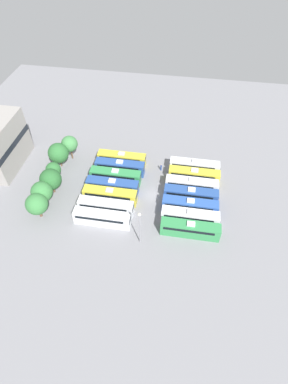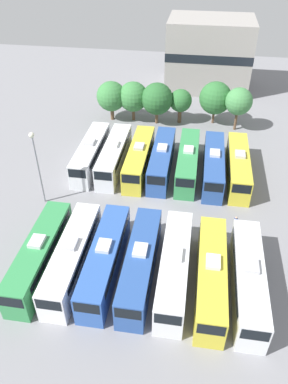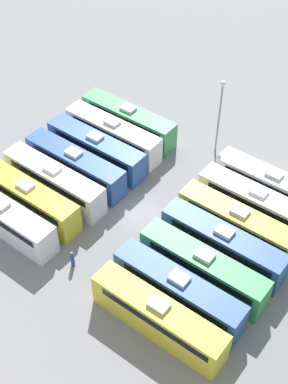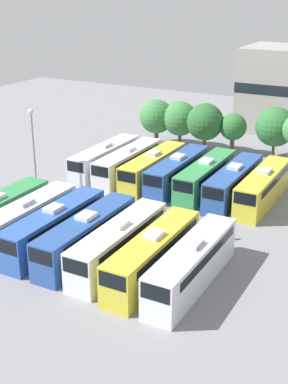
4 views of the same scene
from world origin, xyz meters
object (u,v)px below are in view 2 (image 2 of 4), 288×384
(bus_11, at_px, (188,161))
(bus_0, at_px, (40,254))
(bus_5, at_px, (211,274))
(bus_9, at_px, (139,157))
(tree_4, at_px, (215,98))
(tree_5, at_px, (239,102))
(bus_4, at_px, (174,267))
(bus_13, at_px, (238,165))
(tree_3, at_px, (181,101))
(bus_10, at_px, (162,159))
(tree_0, at_px, (111,96))
(light_pole, at_px, (36,158))
(tree_2, at_px, (157,99))
(worker_person, at_px, (235,224))
(bus_2, at_px, (105,258))
(bus_1, at_px, (73,256))
(depot_building, at_px, (209,54))
(tree_1, at_px, (133,97))
(bus_7, at_px, (91,153))
(bus_12, at_px, (213,164))
(bus_3, at_px, (140,262))
(bus_8, at_px, (114,155))
(bus_6, at_px, (248,278))

(bus_11, bearing_deg, bus_0, -124.57)
(bus_5, xyz_separation_m, bus_9, (-9.40, 18.04, 0.00))
(tree_4, bearing_deg, bus_9, -122.19)
(bus_9, xyz_separation_m, tree_5, (12.76, 13.18, 2.79))
(bus_4, bearing_deg, bus_0, -178.32)
(bus_13, xyz_separation_m, tree_3, (-8.40, 14.27, 1.83))
(bus_10, xyz_separation_m, tree_0, (-9.60, 13.58, 2.10))
(light_pole, relative_size, tree_0, 1.45)
(tree_2, bearing_deg, bus_11, -66.96)
(worker_person, bearing_deg, tree_3, 107.80)
(worker_person, relative_size, tree_5, 0.28)
(bus_2, xyz_separation_m, tree_0, (-6.45, 31.36, 2.10))
(bus_2, distance_m, worker_person, 14.39)
(light_pole, bearing_deg, bus_10, 33.95)
(light_pole, bearing_deg, bus_0, -70.25)
(bus_2, height_order, tree_0, tree_0)
(bus_1, distance_m, worker_person, 17.10)
(bus_4, height_order, bus_11, same)
(tree_4, bearing_deg, depot_building, 95.62)
(worker_person, relative_size, tree_3, 0.34)
(tree_2, bearing_deg, bus_4, -79.84)
(tree_1, distance_m, depot_building, 19.69)
(bus_10, distance_m, tree_3, 14.33)
(bus_4, bearing_deg, bus_7, 125.23)
(tree_3, relative_size, depot_building, 0.36)
(bus_10, height_order, tree_3, tree_3)
(bus_10, height_order, worker_person, bus_10)
(bus_12, xyz_separation_m, tree_2, (-8.91, 13.64, 2.27))
(tree_0, distance_m, tree_4, 16.11)
(bus_10, distance_m, tree_2, 13.73)
(bus_9, relative_size, tree_2, 1.84)
(bus_3, xyz_separation_m, tree_4, (6.34, 32.57, 2.37))
(bus_7, height_order, bus_11, same)
(bus_1, bearing_deg, tree_5, 62.66)
(bus_7, xyz_separation_m, bus_8, (3.12, -0.02, 0.00))
(bus_0, height_order, tree_1, tree_1)
(bus_1, distance_m, bus_6, 15.85)
(bus_12, xyz_separation_m, tree_3, (-5.35, 14.46, 1.83))
(bus_0, height_order, tree_0, tree_0)
(light_pole, bearing_deg, tree_3, 58.55)
(tree_0, bearing_deg, light_pole, -97.98)
(bus_3, distance_m, bus_5, 6.36)
(bus_10, bearing_deg, tree_1, 114.00)
(tree_0, distance_m, tree_1, 3.43)
(bus_6, relative_size, bus_7, 1.00)
(tree_0, relative_size, depot_building, 0.41)
(bus_12, distance_m, tree_4, 15.27)
(bus_4, relative_size, light_pole, 1.32)
(bus_4, relative_size, tree_5, 1.80)
(bus_8, distance_m, tree_1, 14.07)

